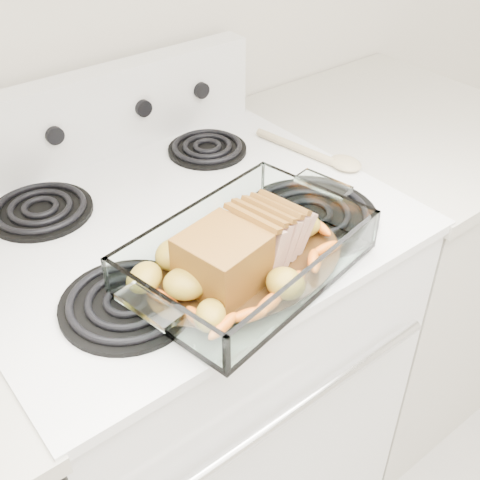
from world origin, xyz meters
TOP-DOWN VIEW (x-y plane):
  - electric_range at (0.00, 1.66)m, footprint 0.78×0.70m
  - counter_right at (0.67, 1.66)m, footprint 0.58×0.68m
  - baking_dish at (0.00, 1.44)m, footprint 0.38×0.25m
  - pork_roast at (-0.02, 1.44)m, footprint 0.23×0.11m
  - roast_vegetables at (-0.00, 1.48)m, footprint 0.35×0.19m
  - wooden_spoon at (0.36, 1.63)m, footprint 0.09×0.26m

SIDE VIEW (x-z plane):
  - counter_right at x=0.67m, z-range 0.00..0.93m
  - electric_range at x=0.00m, z-range -0.08..1.04m
  - wooden_spoon at x=0.36m, z-range 0.94..0.95m
  - baking_dish at x=0.00m, z-range 0.93..1.00m
  - roast_vegetables at x=0.00m, z-range 0.95..0.99m
  - pork_roast at x=-0.02m, z-range 0.95..1.04m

